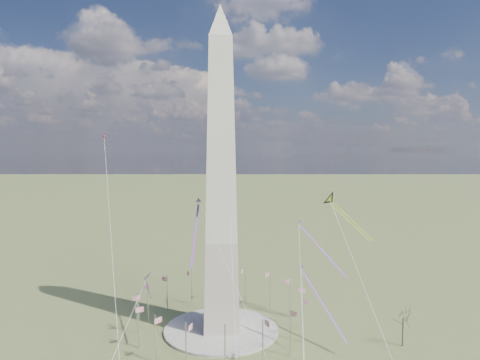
{
  "coord_description": "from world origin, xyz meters",
  "views": [
    {
      "loc": [
        -4.79,
        -131.39,
        57.1
      ],
      "look_at": [
        5.98,
        0.0,
        47.77
      ],
      "focal_mm": 32.0,
      "sensor_mm": 36.0,
      "label": 1
    }
  ],
  "objects": [
    {
      "name": "kite_streamer_mid",
      "position": [
        -7.46,
        -4.85,
        35.74
      ],
      "size": [
        3.08,
        23.78,
        16.32
      ],
      "rotation": [
        0.0,
        0.0,
        3.07
      ],
      "color": "#DA224D",
      "rests_on": "ground"
    },
    {
      "name": "flagpole_ring",
      "position": [
        -0.0,
        -0.0,
        7.27
      ],
      "size": [
        54.4,
        54.4,
        13.0
      ],
      "color": "silver",
      "rests_on": "ground"
    },
    {
      "name": "kite_streamer_right",
      "position": [
        28.87,
        -5.11,
        13.72
      ],
      "size": [
        9.33,
        23.05,
        16.46
      ],
      "rotation": [
        0.0,
        0.0,
        3.48
      ],
      "color": "#DA224D",
      "rests_on": "ground"
    },
    {
      "name": "kite_delta_black",
      "position": [
        36.84,
        5.06,
        40.07
      ],
      "size": [
        14.02,
        16.09,
        14.36
      ],
      "rotation": [
        0.0,
        0.0,
        3.81
      ],
      "color": "black",
      "rests_on": "ground"
    },
    {
      "name": "kite_streamer_left",
      "position": [
        26.91,
        -11.4,
        30.54
      ],
      "size": [
        11.01,
        17.56,
        13.51
      ],
      "rotation": [
        0.0,
        0.0,
        3.67
      ],
      "color": "#DA224D",
      "rests_on": "ground"
    },
    {
      "name": "kite_small_red",
      "position": [
        -41.54,
        28.89,
        62.15
      ],
      "size": [
        1.48,
        1.89,
        4.91
      ],
      "rotation": [
        0.0,
        0.0,
        2.96
      ],
      "color": "red",
      "rests_on": "ground"
    },
    {
      "name": "tree_near",
      "position": [
        52.29,
        -14.86,
        8.93
      ],
      "size": [
        7.16,
        7.16,
        12.53
      ],
      "color": "#49362C",
      "rests_on": "ground"
    },
    {
      "name": "plaza",
      "position": [
        0.0,
        0.0,
        0.4
      ],
      "size": [
        36.0,
        36.0,
        0.8
      ],
      "primitive_type": "cylinder",
      "color": "beige",
      "rests_on": "ground"
    },
    {
      "name": "kite_diamond_purple",
      "position": [
        -22.45,
        -1.42,
        17.59
      ],
      "size": [
        1.82,
        2.83,
        8.7
      ],
      "rotation": [
        0.0,
        0.0,
        2.61
      ],
      "color": "#391C80",
      "rests_on": "ground"
    },
    {
      "name": "kite_small_white",
      "position": [
        3.63,
        43.75,
        75.27
      ],
      "size": [
        1.23,
        1.97,
        4.45
      ],
      "rotation": [
        0.0,
        0.0,
        2.71
      ],
      "color": "white",
      "rests_on": "ground"
    },
    {
      "name": "washington_monument",
      "position": [
        0.0,
        0.0,
        47.95
      ],
      "size": [
        15.56,
        15.56,
        100.0
      ],
      "color": "#B3A596",
      "rests_on": "plaza"
    },
    {
      "name": "ground",
      "position": [
        0.0,
        0.0,
        0.0
      ],
      "size": [
        2000.0,
        2000.0,
        0.0
      ],
      "primitive_type": "plane",
      "color": "#47582C",
      "rests_on": "ground"
    }
  ]
}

